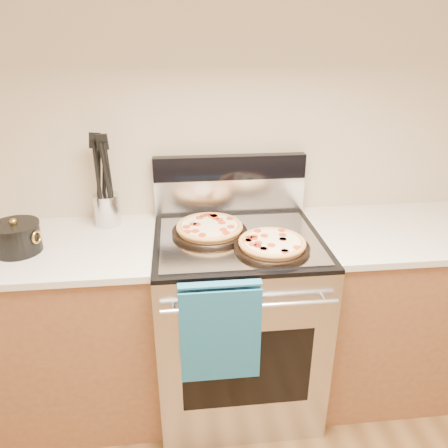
{
  "coord_description": "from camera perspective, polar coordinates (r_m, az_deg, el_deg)",
  "views": [
    {
      "loc": [
        -0.26,
        -0.12,
        1.78
      ],
      "look_at": [
        -0.07,
        1.55,
        1.03
      ],
      "focal_mm": 35.0,
      "sensor_mm": 36.0,
      "label": 1
    }
  ],
  "objects": [
    {
      "name": "oven_handle",
      "position": [
        1.73,
        3.51,
        -10.76
      ],
      "size": [
        0.7,
        0.03,
        0.03
      ],
      "primitive_type": "cylinder",
      "rotation": [
        0.0,
        1.57,
        0.0
      ],
      "color": "silver",
      "rests_on": "range_body"
    },
    {
      "name": "backsplash_lower",
      "position": [
        2.24,
        0.75,
        3.74
      ],
      "size": [
        0.76,
        0.06,
        0.18
      ],
      "primitive_type": "cube",
      "color": "silver",
      "rests_on": "cooktop"
    },
    {
      "name": "wall_back",
      "position": [
        2.18,
        0.67,
        12.52
      ],
      "size": [
        4.0,
        0.0,
        4.0
      ],
      "primitive_type": "plane",
      "rotation": [
        1.57,
        0.0,
        0.0
      ],
      "color": "#C4AE8E",
      "rests_on": "ground"
    },
    {
      "name": "backsplash_upper",
      "position": [
        2.19,
        0.78,
        7.43
      ],
      "size": [
        0.76,
        0.06,
        0.12
      ],
      "primitive_type": "cube",
      "color": "black",
      "rests_on": "backsplash_lower"
    },
    {
      "name": "cooktop",
      "position": [
        1.99,
        1.82,
        -2.03
      ],
      "size": [
        0.76,
        0.68,
        0.02
      ],
      "primitive_type": "cube",
      "color": "black",
      "rests_on": "range_body"
    },
    {
      "name": "dish_towel",
      "position": [
        1.77,
        -0.51,
        -13.67
      ],
      "size": [
        0.32,
        0.05,
        0.42
      ],
      "primitive_type": null,
      "color": "#1A6085",
      "rests_on": "oven_handle"
    },
    {
      "name": "pepperoni_pizza_front",
      "position": [
        1.87,
        6.29,
        -2.68
      ],
      "size": [
        0.34,
        0.34,
        0.04
      ],
      "primitive_type": null,
      "rotation": [
        0.0,
        0.0,
        0.06
      ],
      "color": "#B87238",
      "rests_on": "foil_sheet"
    },
    {
      "name": "oven_window",
      "position": [
        1.98,
        3.04,
        -18.47
      ],
      "size": [
        0.56,
        0.01,
        0.4
      ],
      "primitive_type": "cube",
      "color": "black",
      "rests_on": "range_body"
    },
    {
      "name": "cabinet_right",
      "position": [
        2.52,
        22.16,
        -10.28
      ],
      "size": [
        1.0,
        0.62,
        0.88
      ],
      "primitive_type": "cube",
      "color": "brown",
      "rests_on": "ground"
    },
    {
      "name": "saucepan",
      "position": [
        2.06,
        -25.44,
        -1.77
      ],
      "size": [
        0.25,
        0.25,
        0.12
      ],
      "primitive_type": "cylinder",
      "rotation": [
        0.0,
        0.0,
        -0.38
      ],
      "color": "black",
      "rests_on": "countertop_left"
    },
    {
      "name": "utensil_crock",
      "position": [
        2.19,
        -15.0,
        1.83
      ],
      "size": [
        0.16,
        0.16,
        0.15
      ],
      "primitive_type": "cylinder",
      "rotation": [
        0.0,
        0.0,
        -0.35
      ],
      "color": "silver",
      "rests_on": "countertop_left"
    },
    {
      "name": "foil_sheet",
      "position": [
        1.96,
        1.94,
        -2.07
      ],
      "size": [
        0.7,
        0.55,
        0.01
      ],
      "primitive_type": "cube",
      "color": "gray",
      "rests_on": "cooktop"
    },
    {
      "name": "countertop_left",
      "position": [
        2.1,
        -22.83,
        -3.03
      ],
      "size": [
        1.02,
        0.64,
        0.03
      ],
      "primitive_type": "cube",
      "color": "beige",
      "rests_on": "cabinet_left"
    },
    {
      "name": "pepperoni_pizza_back",
      "position": [
        2.01,
        -1.9,
        -0.61
      ],
      "size": [
        0.43,
        0.43,
        0.05
      ],
      "primitive_type": null,
      "rotation": [
        0.0,
        0.0,
        0.32
      ],
      "color": "#B87238",
      "rests_on": "foil_sheet"
    },
    {
      "name": "range_body",
      "position": [
        2.23,
        1.66,
        -12.71
      ],
      "size": [
        0.76,
        0.68,
        0.9
      ],
      "primitive_type": "cube",
      "color": "#B7B7BC",
      "rests_on": "ground"
    },
    {
      "name": "cabinet_left",
      "position": [
        2.33,
        -21.03,
        -13.06
      ],
      "size": [
        1.0,
        0.62,
        0.88
      ],
      "primitive_type": "cube",
      "color": "brown",
      "rests_on": "ground"
    },
    {
      "name": "countertop_right",
      "position": [
        2.31,
        23.89,
        -0.83
      ],
      "size": [
        1.02,
        0.64,
        0.03
      ],
      "primitive_type": "cube",
      "color": "beige",
      "rests_on": "cabinet_right"
    }
  ]
}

